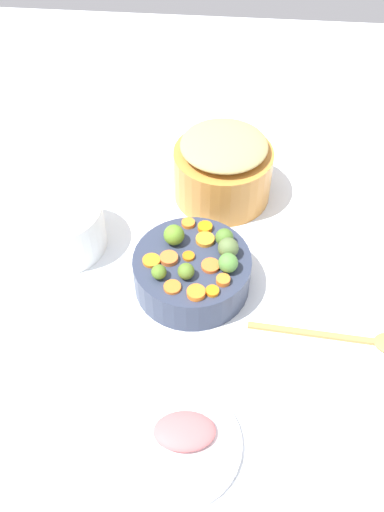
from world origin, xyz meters
name	(u,v)px	position (x,y,z in m)	size (l,w,h in m)	color
tabletop	(190,278)	(0.00, 0.00, 0.01)	(2.40, 2.40, 0.02)	white
serving_bowl_carrots	(192,272)	(0.02, 0.01, 0.06)	(0.24, 0.24, 0.08)	#2F374C
metal_pot	(223,174)	(-0.27, 0.05, 0.08)	(0.23, 0.23, 0.13)	#C78137
stuffing_mound	(224,145)	(-0.27, 0.05, 0.17)	(0.20, 0.20, 0.04)	tan
carrot_slice_0	(172,287)	(0.10, -0.02, 0.10)	(0.03, 0.03, 0.01)	orange
carrot_slice_1	(211,266)	(0.04, 0.05, 0.11)	(0.04, 0.04, 0.01)	orange
carrot_slice_2	(223,280)	(0.08, 0.07, 0.11)	(0.03, 0.03, 0.01)	orange
carrot_slice_3	(151,261)	(0.04, -0.07, 0.10)	(0.04, 0.04, 0.01)	orange
carrot_slice_4	(212,291)	(0.11, 0.05, 0.11)	(0.03, 0.03, 0.01)	orange
carrot_slice_5	(205,239)	(-0.03, 0.03, 0.11)	(0.04, 0.04, 0.01)	orange
carrot_slice_6	(196,293)	(0.11, 0.02, 0.11)	(0.04, 0.04, 0.01)	orange
carrot_slice_7	(188,256)	(0.02, 0.00, 0.10)	(0.02, 0.02, 0.01)	orange
carrot_slice_8	(169,258)	(0.03, -0.04, 0.11)	(0.04, 0.04, 0.01)	orange
carrot_slice_9	(188,223)	(-0.07, -0.01, 0.11)	(0.03, 0.03, 0.01)	orange
carrot_slice_10	(205,227)	(-0.06, 0.03, 0.11)	(0.03, 0.03, 0.01)	orange
brussels_sprout_0	(224,237)	(-0.02, 0.07, 0.12)	(0.04, 0.04, 0.04)	#4B752A
brussels_sprout_1	(159,272)	(0.08, -0.05, 0.12)	(0.03, 0.03, 0.03)	#537724
brussels_sprout_2	(228,248)	(0.01, 0.08, 0.12)	(0.04, 0.04, 0.04)	#576F3C
brussels_sprout_3	(174,235)	(-0.02, -0.03, 0.12)	(0.04, 0.04, 0.04)	#5A8726
brussels_sprout_4	(188,271)	(0.07, 0.00, 0.12)	(0.03, 0.03, 0.03)	#537527
brussels_sprout_5	(228,263)	(0.04, 0.08, 0.12)	(0.04, 0.04, 0.04)	#508839
wooden_spoon	(363,340)	(0.14, 0.35, 0.03)	(0.06, 0.32, 0.01)	#BE8947
casserole_dish	(60,226)	(-0.07, -0.29, 0.08)	(0.20, 0.20, 0.11)	white
ham_plate	(177,444)	(0.38, 0.01, 0.03)	(0.22, 0.22, 0.01)	white
ham_slice_main	(185,431)	(0.36, 0.03, 0.04)	(0.11, 0.07, 0.02)	#C36264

